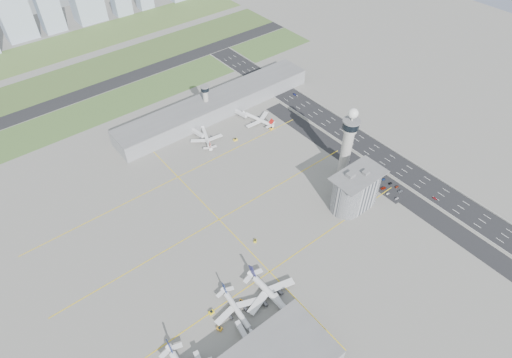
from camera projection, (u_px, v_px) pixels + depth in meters
ground at (285, 218)px, 325.92m from camera, size 1000.00×1000.00×0.00m
grass_strip_0 at (127, 99)px, 443.59m from camera, size 480.00×50.00×0.08m
grass_strip_1 at (97, 70)px, 485.83m from camera, size 480.00×60.00×0.08m
grass_strip_2 at (70, 45)px, 530.88m from camera, size 480.00×70.00×0.08m
runway at (111, 84)px, 464.41m from camera, size 480.00×22.00×0.10m
highway at (382, 156)px, 377.69m from camera, size 28.00×500.00×0.10m
barrier_left at (372, 162)px, 371.00m from camera, size 0.60×500.00×1.20m
barrier_right at (392, 150)px, 383.61m from camera, size 0.60×500.00×1.20m
landside_road at (372, 174)px, 360.80m from camera, size 18.00×260.00×0.08m
parking_lot at (382, 183)px, 353.14m from camera, size 20.00×44.00×0.10m
taxiway_line_h_0 at (270, 272)px, 291.01m from camera, size 260.00×0.60×0.01m
taxiway_line_h_1 at (219, 219)px, 324.80m from camera, size 260.00×0.60×0.01m
taxiway_line_h_2 at (178, 177)px, 358.59m from camera, size 260.00×0.60×0.01m
taxiway_line_v at (219, 219)px, 324.80m from camera, size 0.60×260.00×0.01m
control_tower at (348, 140)px, 338.58m from camera, size 14.00×14.00×64.50m
secondary_tower at (206, 98)px, 410.88m from camera, size 8.60×8.60×31.90m
admin_building at (356, 190)px, 326.35m from camera, size 42.00×24.00×33.50m
terminal_pier at (216, 105)px, 421.81m from camera, size 210.00×32.00×15.80m
airplane_near_b at (237, 309)px, 265.46m from camera, size 35.15×40.07×10.34m
airplane_near_c at (272, 293)px, 272.12m from camera, size 39.13×45.72×12.57m
airplane_far_a at (206, 136)px, 390.89m from camera, size 41.05×44.07×9.94m
airplane_far_b at (257, 117)px, 411.49m from camera, size 40.12×44.26×10.56m
jet_bridge_near_1 at (248, 342)px, 252.21m from camera, size 5.39×14.31×5.70m
jet_bridge_near_2 at (286, 313)px, 265.73m from camera, size 5.39×14.31×5.70m
jet_bridge_far_0 at (193, 131)px, 399.18m from camera, size 5.39×14.31×5.70m
jet_bridge_far_1 at (236, 112)px, 421.70m from camera, size 5.39×14.31×5.70m
tug_0 at (220, 328)px, 260.52m from camera, size 3.28×3.92×1.95m
tug_1 at (211, 312)px, 268.30m from camera, size 3.46×2.42×1.98m
tug_2 at (241, 302)px, 273.70m from camera, size 3.65×3.38×1.75m
tug_3 at (255, 241)px, 309.15m from camera, size 3.35×3.31×1.62m
tug_4 at (235, 139)px, 393.37m from camera, size 3.61×2.53×2.06m
tug_5 at (271, 128)px, 405.81m from camera, size 3.64×2.69×1.98m
car_lot_0 at (397, 198)px, 339.88m from camera, size 3.91×2.02×1.27m
car_lot_1 at (388, 194)px, 343.89m from camera, size 3.48×1.47×1.12m
car_lot_2 at (383, 188)px, 348.22m from camera, size 4.95×2.83×1.30m
car_lot_3 at (375, 183)px, 352.63m from camera, size 3.88×1.83×1.09m
car_lot_4 at (368, 179)px, 356.08m from camera, size 3.26×1.37×1.10m
car_lot_5 at (364, 175)px, 359.54m from camera, size 3.73×1.36×1.22m
car_lot_6 at (400, 191)px, 345.71m from camera, size 4.75×2.69×1.25m
car_lot_7 at (397, 187)px, 349.50m from camera, size 3.97×1.84×1.12m
car_lot_8 at (390, 183)px, 352.27m from camera, size 3.70×1.87×1.21m
car_lot_9 at (384, 179)px, 355.85m from camera, size 3.30×1.15×1.09m
car_lot_10 at (377, 175)px, 359.65m from camera, size 4.61×2.63×1.21m
car_lot_11 at (371, 169)px, 364.88m from camera, size 4.53×2.12×1.28m
car_hw_0 at (435, 198)px, 340.04m from camera, size 1.60×3.68×1.24m
car_hw_1 at (351, 135)px, 398.90m from camera, size 1.92×4.08×1.29m
car_hw_2 at (295, 94)px, 448.70m from camera, size 2.39×4.33×1.15m
car_hw_4 at (249, 75)px, 476.29m from camera, size 1.87×3.76×1.23m
skyline_bldg_7 at (14, 14)px, 523.97m from camera, size 35.76×28.61×61.22m
skyline_bldg_10 at (121, 4)px, 587.90m from camera, size 23.01×18.41×27.75m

